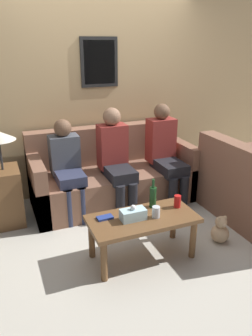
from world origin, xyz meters
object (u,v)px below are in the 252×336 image
object	(u,v)px
coffee_table	(143,223)
person_right	(165,151)
couch_main	(112,177)
person_left	(67,165)
teddy_bear	(220,231)
wine_bottle	(153,196)
person_middle	(116,156)
drinking_glass	(156,212)

from	to	relation	value
coffee_table	person_right	distance (m)	1.35
couch_main	person_left	xyz separation A→B (m)	(-0.60, -0.14, 0.29)
coffee_table	couch_main	bearing A→B (deg)	82.65
person_right	teddy_bear	distance (m)	1.24
wine_bottle	couch_main	bearing A→B (deg)	90.50
couch_main	person_middle	xyz separation A→B (m)	(-0.02, -0.20, 0.34)
wine_bottle	person_left	bearing A→B (deg)	121.61
wine_bottle	person_right	size ratio (longest dim) A/B	0.24
wine_bottle	person_left	world-z (taller)	person_left
person_left	person_right	bearing A→B (deg)	-4.00
person_middle	drinking_glass	bearing A→B (deg)	-91.48
wine_bottle	drinking_glass	bearing A→B (deg)	-108.10
couch_main	drinking_glass	xyz separation A→B (m)	(-0.05, -1.32, 0.17)
person_left	teddy_bear	xyz separation A→B (m)	(1.28, -1.21, -0.49)
coffee_table	drinking_glass	bearing A→B (deg)	-23.06
drinking_glass	teddy_bear	world-z (taller)	drinking_glass
wine_bottle	person_middle	distance (m)	0.93
coffee_table	person_right	world-z (taller)	person_right
drinking_glass	person_right	distance (m)	1.31
couch_main	teddy_bear	world-z (taller)	couch_main
drinking_glass	wine_bottle	bearing A→B (deg)	71.90
couch_main	person_right	world-z (taller)	person_right
wine_bottle	person_right	xyz separation A→B (m)	(0.62, 0.90, 0.11)
drinking_glass	coffee_table	bearing A→B (deg)	156.94
coffee_table	teddy_bear	world-z (taller)	coffee_table
coffee_table	person_right	bearing A→B (deg)	52.85
person_middle	couch_main	bearing A→B (deg)	82.98
couch_main	person_middle	bearing A→B (deg)	-97.02
teddy_bear	person_middle	bearing A→B (deg)	121.73
wine_bottle	drinking_glass	xyz separation A→B (m)	(-0.06, -0.19, -0.06)
teddy_bear	coffee_table	bearing A→B (deg)	175.18
couch_main	teddy_bear	size ratio (longest dim) A/B	6.98
couch_main	person_middle	distance (m)	0.40
person_right	person_left	bearing A→B (deg)	176.00
couch_main	person_left	world-z (taller)	person_left
couch_main	person_left	bearing A→B (deg)	-166.99
person_right	drinking_glass	bearing A→B (deg)	-121.98
wine_bottle	teddy_bear	distance (m)	0.82
coffee_table	teddy_bear	size ratio (longest dim) A/B	3.45
drinking_glass	person_left	xyz separation A→B (m)	(-0.55, 1.18, 0.13)
person_middle	teddy_bear	size ratio (longest dim) A/B	4.19
person_right	teddy_bear	world-z (taller)	person_right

